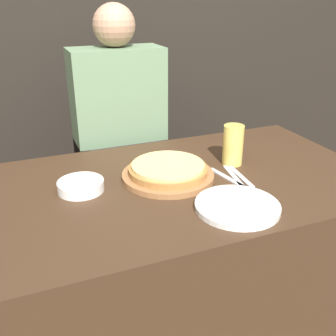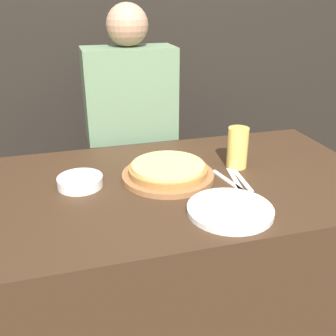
% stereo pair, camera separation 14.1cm
% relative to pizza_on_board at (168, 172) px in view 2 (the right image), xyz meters
% --- Properties ---
extents(ground_plane, '(12.00, 12.00, 0.00)m').
position_rel_pizza_on_board_xyz_m(ground_plane, '(0.06, -0.03, -0.75)').
color(ground_plane, '#473828').
extents(back_wall, '(6.00, 0.05, 2.60)m').
position_rel_pizza_on_board_xyz_m(back_wall, '(0.06, 0.95, 0.55)').
color(back_wall, black).
rests_on(back_wall, ground_plane).
extents(dining_table, '(1.40, 0.82, 0.72)m').
position_rel_pizza_on_board_xyz_m(dining_table, '(0.06, -0.03, -0.39)').
color(dining_table, '#3D2819').
rests_on(dining_table, ground_plane).
extents(pizza_on_board, '(0.33, 0.33, 0.06)m').
position_rel_pizza_on_board_xyz_m(pizza_on_board, '(0.00, 0.00, 0.00)').
color(pizza_on_board, '#99663D').
rests_on(pizza_on_board, dining_table).
extents(beer_glass, '(0.08, 0.08, 0.16)m').
position_rel_pizza_on_board_xyz_m(beer_glass, '(0.28, 0.03, 0.06)').
color(beer_glass, '#E5C65B').
rests_on(beer_glass, dining_table).
extents(dinner_plate, '(0.27, 0.27, 0.02)m').
position_rel_pizza_on_board_xyz_m(dinner_plate, '(0.12, -0.29, -0.02)').
color(dinner_plate, silver).
rests_on(dinner_plate, dining_table).
extents(side_bowl, '(0.16, 0.16, 0.04)m').
position_rel_pizza_on_board_xyz_m(side_bowl, '(-0.31, 0.02, -0.01)').
color(side_bowl, silver).
rests_on(side_bowl, dining_table).
extents(fork, '(0.06, 0.21, 0.00)m').
position_rel_pizza_on_board_xyz_m(fork, '(0.20, -0.09, -0.02)').
color(fork, silver).
rests_on(fork, dining_table).
extents(dinner_knife, '(0.05, 0.21, 0.00)m').
position_rel_pizza_on_board_xyz_m(dinner_knife, '(0.22, -0.09, -0.02)').
color(dinner_knife, silver).
rests_on(dinner_knife, dining_table).
extents(spoon, '(0.03, 0.18, 0.00)m').
position_rel_pizza_on_board_xyz_m(spoon, '(0.25, -0.09, -0.02)').
color(spoon, silver).
rests_on(spoon, dining_table).
extents(diner_person, '(0.41, 0.20, 1.30)m').
position_rel_pizza_on_board_xyz_m(diner_person, '(-0.03, 0.53, -0.11)').
color(diner_person, '#33333D').
rests_on(diner_person, ground_plane).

